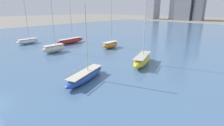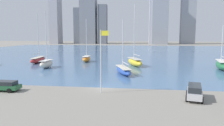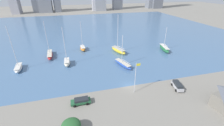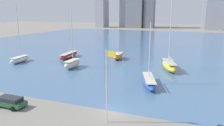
{
  "view_description": "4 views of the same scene",
  "coord_description": "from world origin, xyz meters",
  "px_view_note": "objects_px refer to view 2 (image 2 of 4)",
  "views": [
    {
      "loc": [
        23.01,
        -3.18,
        11.14
      ],
      "look_at": [
        2.68,
        18.87,
        1.65
      ],
      "focal_mm": 28.0,
      "sensor_mm": 36.0,
      "label": 1
    },
    {
      "loc": [
        6.12,
        -34.21,
        8.58
      ],
      "look_at": [
        0.4,
        8.78,
        2.93
      ],
      "focal_mm": 35.0,
      "sensor_mm": 36.0,
      "label": 2
    },
    {
      "loc": [
        -14.5,
        -34.81,
        26.73
      ],
      "look_at": [
        -2.69,
        10.18,
        3.23
      ],
      "focal_mm": 24.0,
      "sensor_mm": 36.0,
      "label": 3
    },
    {
      "loc": [
        9.99,
        -26.37,
        13.5
      ],
      "look_at": [
        -4.75,
        11.88,
        3.98
      ],
      "focal_mm": 35.0,
      "sensor_mm": 36.0,
      "label": 4
    }
  ],
  "objects_px": {
    "sailboat_yellow": "(135,62)",
    "sailboat_blue": "(123,70)",
    "sailboat_green": "(221,65)",
    "sailboat_cream": "(46,63)",
    "parked_wagon_green": "(4,85)",
    "parked_suv_silver": "(194,91)",
    "sailboat_red": "(38,60)",
    "sailboat_orange": "(86,59)",
    "flag_pole": "(101,59)"
  },
  "relations": [
    {
      "from": "sailboat_blue",
      "to": "parked_suv_silver",
      "type": "bearing_deg",
      "value": -76.35
    },
    {
      "from": "flag_pole",
      "to": "sailboat_blue",
      "type": "relative_size",
      "value": 0.79
    },
    {
      "from": "sailboat_yellow",
      "to": "sailboat_blue",
      "type": "relative_size",
      "value": 1.43
    },
    {
      "from": "sailboat_red",
      "to": "sailboat_orange",
      "type": "bearing_deg",
      "value": 10.08
    },
    {
      "from": "sailboat_yellow",
      "to": "sailboat_red",
      "type": "distance_m",
      "value": 30.1
    },
    {
      "from": "sailboat_blue",
      "to": "flag_pole",
      "type": "bearing_deg",
      "value": -114.96
    },
    {
      "from": "sailboat_yellow",
      "to": "sailboat_orange",
      "type": "relative_size",
      "value": 1.25
    },
    {
      "from": "parked_suv_silver",
      "to": "parked_wagon_green",
      "type": "distance_m",
      "value": 27.92
    },
    {
      "from": "sailboat_blue",
      "to": "sailboat_cream",
      "type": "xyz_separation_m",
      "value": [
        -20.54,
        6.21,
        0.29
      ]
    },
    {
      "from": "sailboat_yellow",
      "to": "parked_suv_silver",
      "type": "relative_size",
      "value": 3.33
    },
    {
      "from": "flag_pole",
      "to": "parked_suv_silver",
      "type": "bearing_deg",
      "value": -6.92
    },
    {
      "from": "sailboat_orange",
      "to": "parked_wagon_green",
      "type": "distance_m",
      "value": 37.32
    },
    {
      "from": "parked_suv_silver",
      "to": "parked_wagon_green",
      "type": "relative_size",
      "value": 1.0
    },
    {
      "from": "parked_suv_silver",
      "to": "sailboat_orange",
      "type": "bearing_deg",
      "value": 135.18
    },
    {
      "from": "flag_pole",
      "to": "parked_wagon_green",
      "type": "relative_size",
      "value": 1.85
    },
    {
      "from": "sailboat_orange",
      "to": "parked_suv_silver",
      "type": "height_order",
      "value": "sailboat_orange"
    },
    {
      "from": "flag_pole",
      "to": "parked_wagon_green",
      "type": "height_order",
      "value": "flag_pole"
    },
    {
      "from": "flag_pole",
      "to": "parked_wagon_green",
      "type": "distance_m",
      "value": 15.64
    },
    {
      "from": "sailboat_yellow",
      "to": "parked_wagon_green",
      "type": "bearing_deg",
      "value": -142.14
    },
    {
      "from": "flag_pole",
      "to": "sailboat_cream",
      "type": "bearing_deg",
      "value": 129.78
    },
    {
      "from": "sailboat_orange",
      "to": "sailboat_yellow",
      "type": "bearing_deg",
      "value": -28.18
    },
    {
      "from": "sailboat_cream",
      "to": "parked_suv_silver",
      "type": "distance_m",
      "value": 39.53
    },
    {
      "from": "sailboat_blue",
      "to": "parked_wagon_green",
      "type": "height_order",
      "value": "sailboat_blue"
    },
    {
      "from": "sailboat_green",
      "to": "parked_suv_silver",
      "type": "xyz_separation_m",
      "value": [
        -12.76,
        -27.42,
        -0.07
      ]
    },
    {
      "from": "sailboat_yellow",
      "to": "sailboat_red",
      "type": "height_order",
      "value": "sailboat_yellow"
    },
    {
      "from": "sailboat_cream",
      "to": "parked_wagon_green",
      "type": "height_order",
      "value": "sailboat_cream"
    },
    {
      "from": "sailboat_blue",
      "to": "parked_wagon_green",
      "type": "distance_m",
      "value": 24.04
    },
    {
      "from": "sailboat_green",
      "to": "sailboat_orange",
      "type": "bearing_deg",
      "value": 174.8
    },
    {
      "from": "sailboat_yellow",
      "to": "sailboat_blue",
      "type": "distance_m",
      "value": 13.17
    },
    {
      "from": "sailboat_green",
      "to": "parked_wagon_green",
      "type": "distance_m",
      "value": 48.69
    },
    {
      "from": "sailboat_blue",
      "to": "parked_suv_silver",
      "type": "distance_m",
      "value": 20.8
    },
    {
      "from": "sailboat_orange",
      "to": "sailboat_green",
      "type": "distance_m",
      "value": 38.52
    },
    {
      "from": "sailboat_cream",
      "to": "sailboat_green",
      "type": "bearing_deg",
      "value": 5.18
    },
    {
      "from": "parked_suv_silver",
      "to": "sailboat_yellow",
      "type": "bearing_deg",
      "value": 118.44
    },
    {
      "from": "flag_pole",
      "to": "sailboat_yellow",
      "type": "distance_m",
      "value": 29.67
    },
    {
      "from": "sailboat_blue",
      "to": "sailboat_green",
      "type": "bearing_deg",
      "value": 4.22
    },
    {
      "from": "sailboat_blue",
      "to": "parked_wagon_green",
      "type": "xyz_separation_m",
      "value": [
        -16.96,
        -17.03,
        0.01
      ]
    },
    {
      "from": "sailboat_yellow",
      "to": "sailboat_blue",
      "type": "height_order",
      "value": "sailboat_yellow"
    },
    {
      "from": "flag_pole",
      "to": "sailboat_green",
      "type": "xyz_separation_m",
      "value": [
        25.64,
        25.86,
        -3.97
      ]
    },
    {
      "from": "flag_pole",
      "to": "sailboat_blue",
      "type": "distance_m",
      "value": 16.79
    },
    {
      "from": "flag_pole",
      "to": "sailboat_orange",
      "type": "bearing_deg",
      "value": 107.52
    },
    {
      "from": "sailboat_red",
      "to": "sailboat_green",
      "type": "distance_m",
      "value": 51.9
    },
    {
      "from": "sailboat_orange",
      "to": "sailboat_cream",
      "type": "height_order",
      "value": "sailboat_cream"
    },
    {
      "from": "sailboat_green",
      "to": "parked_suv_silver",
      "type": "relative_size",
      "value": 2.17
    },
    {
      "from": "sailboat_blue",
      "to": "sailboat_cream",
      "type": "height_order",
      "value": "sailboat_cream"
    },
    {
      "from": "sailboat_cream",
      "to": "flag_pole",
      "type": "bearing_deg",
      "value": -49.59
    },
    {
      "from": "sailboat_green",
      "to": "sailboat_cream",
      "type": "bearing_deg",
      "value": -165.01
    },
    {
      "from": "parked_suv_silver",
      "to": "parked_wagon_green",
      "type": "bearing_deg",
      "value": -168.92
    },
    {
      "from": "sailboat_red",
      "to": "sailboat_cream",
      "type": "height_order",
      "value": "sailboat_red"
    },
    {
      "from": "sailboat_cream",
      "to": "sailboat_red",
      "type": "bearing_deg",
      "value": 126.34
    }
  ]
}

